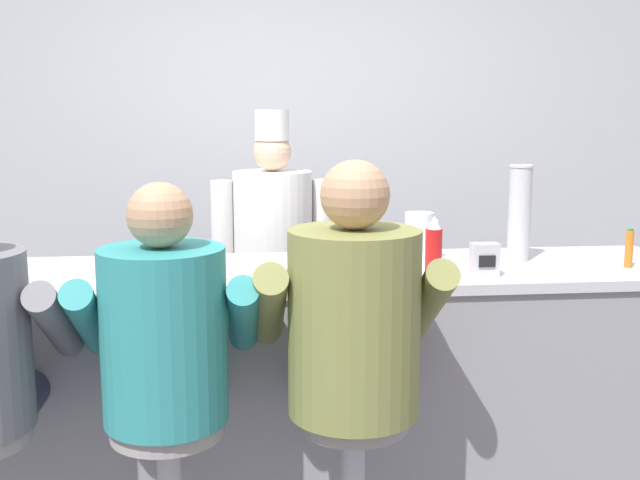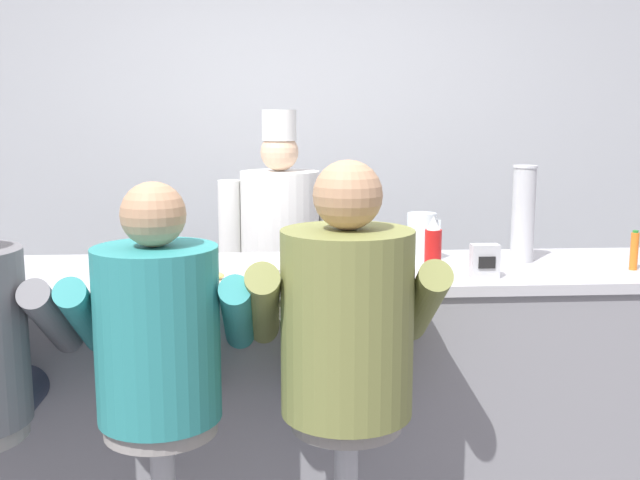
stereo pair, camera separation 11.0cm
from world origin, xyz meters
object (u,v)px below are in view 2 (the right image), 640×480
cereal_bowl (266,272)px  water_pitcher_clear (421,237)px  mustard_bottle_yellow (354,247)px  cook_in_whites_near (280,252)px  ketchup_bottle_red (433,249)px  cup_stack_steel (523,214)px  diner_seated_teal (160,347)px  coffee_mug_white (308,257)px  breakfast_plate (210,281)px  diner_seated_olive (346,334)px  napkin_dispenser_chrome (485,261)px  hot_sauce_bottle_orange (634,251)px

cereal_bowl → water_pitcher_clear: bearing=26.4°
mustard_bottle_yellow → cereal_bowl: bearing=-175.3°
cook_in_whites_near → ketchup_bottle_red: bearing=-64.1°
cereal_bowl → cup_stack_steel: 1.11m
cup_stack_steel → water_pitcher_clear: bearing=171.5°
water_pitcher_clear → diner_seated_teal: 1.26m
coffee_mug_white → diner_seated_teal: 0.78m
breakfast_plate → cup_stack_steel: (1.27, 0.34, 0.19)m
ketchup_bottle_red → diner_seated_teal: diner_seated_teal is taller
cook_in_whites_near → diner_seated_teal: bearing=-105.0°
breakfast_plate → cereal_bowl: bearing=19.9°
water_pitcher_clear → cook_in_whites_near: (-0.58, 0.81, -0.21)m
diner_seated_teal → breakfast_plate: bearing=67.9°
cook_in_whites_near → water_pitcher_clear: bearing=-54.1°
mustard_bottle_yellow → cereal_bowl: 0.34m
water_pitcher_clear → diner_seated_olive: 0.86m
napkin_dispenser_chrome → ketchup_bottle_red: bearing=175.0°
diner_seated_olive → cup_stack_steel: bearing=39.8°
hot_sauce_bottle_orange → diner_seated_olive: (-1.20, -0.48, -0.17)m
mustard_bottle_yellow → diner_seated_teal: bearing=-146.7°
coffee_mug_white → cup_stack_steel: (0.90, 0.11, 0.15)m
ketchup_bottle_red → mustard_bottle_yellow: 0.30m
cereal_bowl → coffee_mug_white: bearing=43.3°
coffee_mug_white → napkin_dispenser_chrome: (0.66, -0.19, 0.01)m
breakfast_plate → diner_seated_teal: 0.39m
cereal_bowl → hot_sauce_bottle_orange: bearing=2.7°
ketchup_bottle_red → diner_seated_olive: size_ratio=0.16×
mustard_bottle_yellow → hot_sauce_bottle_orange: 1.12m
diner_seated_olive → ketchup_bottle_red: bearing=47.0°
mustard_bottle_yellow → coffee_mug_white: size_ratio=1.75×
cereal_bowl → coffee_mug_white: (0.16, 0.15, 0.03)m
cereal_bowl → coffee_mug_white: size_ratio=1.23×
breakfast_plate → diner_seated_teal: size_ratio=0.16×
cereal_bowl → diner_seated_olive: size_ratio=0.11×
breakfast_plate → ketchup_bottle_red: bearing=4.1°
cereal_bowl → cook_in_whites_near: size_ratio=0.10×
ketchup_bottle_red → cup_stack_steel: cup_stack_steel is taller
mustard_bottle_yellow → hot_sauce_bottle_orange: (1.12, 0.04, -0.04)m
cereal_bowl → napkin_dispenser_chrome: bearing=-2.1°
coffee_mug_white → ketchup_bottle_red: bearing=-20.0°
hot_sauce_bottle_orange → cereal_bowl: (-1.45, -0.07, -0.05)m
coffee_mug_white → cup_stack_steel: size_ratio=0.34×
water_pitcher_clear → cup_stack_steel: (0.41, -0.06, 0.10)m
breakfast_plate → cup_stack_steel: cup_stack_steel is taller
ketchup_bottle_red → napkin_dispenser_chrome: size_ratio=1.84×
hot_sauce_bottle_orange → breakfast_plate: bearing=-175.1°
napkin_dispenser_chrome → cereal_bowl: bearing=177.9°
hot_sauce_bottle_orange → ketchup_bottle_red: bearing=-174.4°
water_pitcher_clear → diner_seated_teal: bearing=-143.4°
hot_sauce_bottle_orange → cook_in_whites_near: bearing=142.4°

